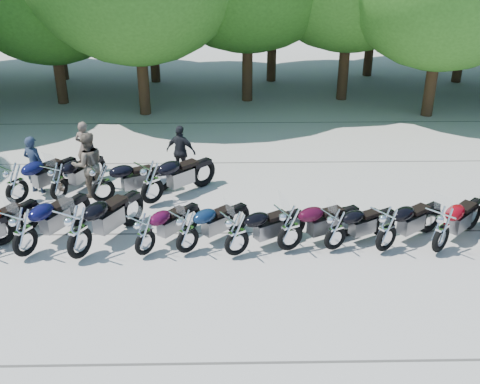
{
  "coord_description": "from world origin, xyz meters",
  "views": [
    {
      "loc": [
        -0.23,
        -10.38,
        6.7
      ],
      "look_at": [
        0.0,
        1.5,
        1.1
      ],
      "focal_mm": 42.0,
      "sensor_mm": 36.0,
      "label": 1
    }
  ],
  "objects_px": {
    "motorcycle_16": "(152,181)",
    "motorcycle_13": "(16,182)",
    "motorcycle_2": "(23,231)",
    "rider_0": "(34,165)",
    "motorcycle_10": "(442,229)",
    "motorcycle_8": "(336,229)",
    "rider_2": "(181,152)",
    "rider_3": "(85,147)",
    "motorcycle_9": "(387,228)",
    "motorcycle_5": "(187,231)",
    "motorcycle_15": "(102,182)",
    "rider_1": "(88,165)",
    "motorcycle_4": "(144,233)",
    "motorcycle_7": "(290,227)",
    "motorcycle_3": "(78,231)",
    "motorcycle_14": "(58,181)"
  },
  "relations": [
    {
      "from": "motorcycle_16",
      "to": "motorcycle_13",
      "type": "bearing_deg",
      "value": 45.46
    },
    {
      "from": "motorcycle_2",
      "to": "rider_0",
      "type": "xyz_separation_m",
      "value": [
        -0.83,
        3.5,
        0.15
      ]
    },
    {
      "from": "motorcycle_10",
      "to": "motorcycle_8",
      "type": "bearing_deg",
      "value": 41.97
    },
    {
      "from": "rider_2",
      "to": "rider_3",
      "type": "height_order",
      "value": "rider_3"
    },
    {
      "from": "motorcycle_9",
      "to": "rider_3",
      "type": "height_order",
      "value": "rider_3"
    },
    {
      "from": "motorcycle_5",
      "to": "motorcycle_15",
      "type": "distance_m",
      "value": 3.55
    },
    {
      "from": "motorcycle_9",
      "to": "motorcycle_10",
      "type": "xyz_separation_m",
      "value": [
        1.21,
        -0.07,
        0.02
      ]
    },
    {
      "from": "motorcycle_8",
      "to": "rider_1",
      "type": "distance_m",
      "value": 6.94
    },
    {
      "from": "motorcycle_4",
      "to": "rider_1",
      "type": "bearing_deg",
      "value": -20.89
    },
    {
      "from": "motorcycle_5",
      "to": "motorcycle_10",
      "type": "distance_m",
      "value": 5.68
    },
    {
      "from": "motorcycle_5",
      "to": "rider_0",
      "type": "distance_m",
      "value": 5.59
    },
    {
      "from": "motorcycle_7",
      "to": "motorcycle_9",
      "type": "relative_size",
      "value": 1.01
    },
    {
      "from": "motorcycle_9",
      "to": "rider_2",
      "type": "distance_m",
      "value": 6.63
    },
    {
      "from": "motorcycle_7",
      "to": "rider_3",
      "type": "height_order",
      "value": "rider_3"
    },
    {
      "from": "motorcycle_5",
      "to": "motorcycle_13",
      "type": "distance_m",
      "value": 5.34
    },
    {
      "from": "motorcycle_9",
      "to": "rider_1",
      "type": "relative_size",
      "value": 1.24
    },
    {
      "from": "motorcycle_7",
      "to": "rider_1",
      "type": "distance_m",
      "value": 6.05
    },
    {
      "from": "motorcycle_5",
      "to": "motorcycle_8",
      "type": "distance_m",
      "value": 3.33
    },
    {
      "from": "rider_0",
      "to": "motorcycle_8",
      "type": "bearing_deg",
      "value": 176.48
    },
    {
      "from": "motorcycle_3",
      "to": "rider_2",
      "type": "distance_m",
      "value": 4.97
    },
    {
      "from": "motorcycle_4",
      "to": "rider_2",
      "type": "xyz_separation_m",
      "value": [
        0.48,
        4.47,
        0.21
      ]
    },
    {
      "from": "motorcycle_2",
      "to": "motorcycle_14",
      "type": "relative_size",
      "value": 1.1
    },
    {
      "from": "motorcycle_9",
      "to": "rider_2",
      "type": "height_order",
      "value": "rider_2"
    },
    {
      "from": "motorcycle_4",
      "to": "motorcycle_14",
      "type": "xyz_separation_m",
      "value": [
        -2.68,
        2.86,
        0.03
      ]
    },
    {
      "from": "motorcycle_8",
      "to": "motorcycle_9",
      "type": "relative_size",
      "value": 0.91
    },
    {
      "from": "rider_2",
      "to": "rider_3",
      "type": "bearing_deg",
      "value": 14.2
    },
    {
      "from": "motorcycle_5",
      "to": "motorcycle_8",
      "type": "xyz_separation_m",
      "value": [
        3.33,
        0.06,
        -0.02
      ]
    },
    {
      "from": "rider_2",
      "to": "rider_1",
      "type": "bearing_deg",
      "value": 48.53
    },
    {
      "from": "rider_0",
      "to": "rider_2",
      "type": "distance_m",
      "value": 4.07
    },
    {
      "from": "motorcycle_9",
      "to": "rider_0",
      "type": "distance_m",
      "value": 9.52
    },
    {
      "from": "motorcycle_3",
      "to": "rider_0",
      "type": "xyz_separation_m",
      "value": [
        -2.06,
        3.61,
        0.1
      ]
    },
    {
      "from": "motorcycle_4",
      "to": "motorcycle_8",
      "type": "height_order",
      "value": "motorcycle_4"
    },
    {
      "from": "motorcycle_10",
      "to": "motorcycle_9",
      "type": "bearing_deg",
      "value": 42.58
    },
    {
      "from": "rider_2",
      "to": "motorcycle_3",
      "type": "bearing_deg",
      "value": 89.17
    },
    {
      "from": "motorcycle_15",
      "to": "rider_1",
      "type": "relative_size",
      "value": 1.25
    },
    {
      "from": "rider_1",
      "to": "motorcycle_15",
      "type": "bearing_deg",
      "value": 105.06
    },
    {
      "from": "motorcycle_4",
      "to": "rider_0",
      "type": "bearing_deg",
      "value": -6.67
    },
    {
      "from": "motorcycle_15",
      "to": "rider_0",
      "type": "xyz_separation_m",
      "value": [
        -2.0,
        0.81,
        0.18
      ]
    },
    {
      "from": "motorcycle_7",
      "to": "motorcycle_16",
      "type": "height_order",
      "value": "motorcycle_16"
    },
    {
      "from": "motorcycle_2",
      "to": "motorcycle_3",
      "type": "relative_size",
      "value": 0.93
    },
    {
      "from": "motorcycle_3",
      "to": "motorcycle_2",
      "type": "bearing_deg",
      "value": 23.44
    },
    {
      "from": "rider_2",
      "to": "rider_0",
      "type": "bearing_deg",
      "value": 35.57
    },
    {
      "from": "motorcycle_10",
      "to": "motorcycle_13",
      "type": "height_order",
      "value": "motorcycle_13"
    },
    {
      "from": "motorcycle_7",
      "to": "rider_0",
      "type": "height_order",
      "value": "rider_0"
    },
    {
      "from": "motorcycle_15",
      "to": "motorcycle_16",
      "type": "relative_size",
      "value": 0.92
    },
    {
      "from": "motorcycle_9",
      "to": "motorcycle_2",
      "type": "bearing_deg",
      "value": 54.27
    },
    {
      "from": "rider_1",
      "to": "rider_2",
      "type": "bearing_deg",
      "value": -176.5
    },
    {
      "from": "motorcycle_2",
      "to": "motorcycle_3",
      "type": "distance_m",
      "value": 1.24
    },
    {
      "from": "motorcycle_4",
      "to": "rider_3",
      "type": "xyz_separation_m",
      "value": [
        -2.39,
        4.84,
        0.22
      ]
    },
    {
      "from": "motorcycle_13",
      "to": "motorcycle_9",
      "type": "bearing_deg",
      "value": -159.32
    }
  ]
}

